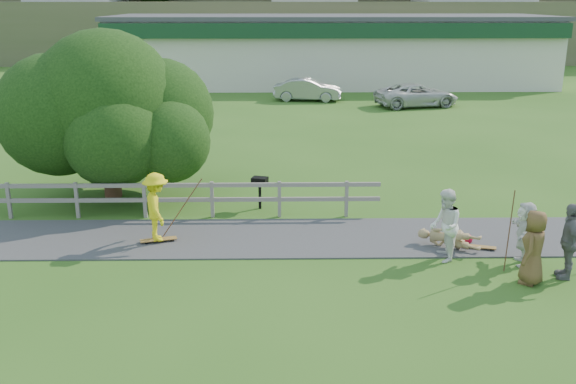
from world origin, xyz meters
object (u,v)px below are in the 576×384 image
spectator_d (525,233)px  tree (109,135)px  skater_fallen (449,238)px  spectator_a (445,226)px  car_silver (308,90)px  car_white (417,95)px  bbq (260,193)px  skater_rider (157,211)px  spectator_c (534,247)px  spectator_b (569,241)px

spectator_d → tree: tree is taller
skater_fallen → spectator_a: 1.02m
spectator_d → car_silver: spectator_d is taller
car_white → bbq: (-8.98, -19.61, -0.19)m
skater_rider → spectator_d: size_ratio=1.15×
tree → bbq: (4.88, -1.37, -1.57)m
skater_rider → tree: 4.97m
spectator_c → spectator_d: (0.22, 1.12, -0.07)m
spectator_c → car_white: spectator_c is taller
spectator_c → tree: size_ratio=0.24×
skater_fallen → tree: 11.14m
skater_rider → bbq: 3.96m
spectator_a → spectator_c: spectator_a is taller
spectator_b → spectator_d: size_ratio=1.14×
skater_fallen → spectator_c: spectator_c is taller
spectator_a → car_white: spectator_a is taller
car_silver → car_white: size_ratio=0.85×
skater_rider → spectator_b: bearing=-122.2°
spectator_a → tree: 11.12m
spectator_b → tree: (-12.15, 6.65, 1.17)m
spectator_a → skater_fallen: bearing=161.3°
car_white → spectator_c: bearing=160.5°
spectator_a → spectator_b: 2.81m
skater_fallen → car_white: size_ratio=0.32×
spectator_a → tree: bearing=-115.1°
skater_fallen → bbq: size_ratio=1.61×
skater_rider → skater_fallen: size_ratio=1.13×
car_silver → tree: (-7.38, -20.67, 1.38)m
car_white → tree: bearing=129.3°
bbq → spectator_a: bearing=-24.1°
skater_rider → spectator_a: skater_rider is taller
spectator_c → skater_fallen: bearing=-114.4°
car_white → bbq: bearing=141.9°
skater_fallen → spectator_c: (1.34, -2.12, 0.58)m
spectator_b → spectator_c: 0.97m
spectator_a → spectator_b: size_ratio=1.01×
spectator_a → skater_rider: bearing=-94.8°
skater_rider → spectator_c: 9.37m
spectator_b → spectator_d: (-0.71, 0.83, -0.11)m
spectator_b → spectator_d: spectator_b is taller
spectator_a → car_white: size_ratio=0.36×
skater_rider → spectator_c: (8.99, -2.66, -0.05)m
spectator_c → spectator_d: 1.15m
skater_rider → spectator_d: skater_rider is taller
car_silver → bbq: 22.18m
spectator_c → car_white: (2.64, 25.18, -0.17)m
spectator_c → car_silver: spectator_c is taller
car_white → spectator_a: bearing=156.3°
spectator_d → bbq: 7.94m
spectator_d → spectator_c: bearing=2.6°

